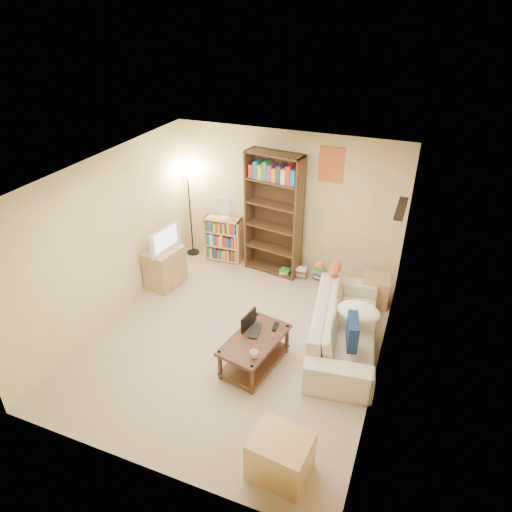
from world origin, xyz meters
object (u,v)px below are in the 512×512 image
(mug, at_px, (254,354))
(tv_stand, at_px, (165,267))
(sofa, at_px, (344,326))
(end_cabinet, at_px, (280,456))
(desk_fan, at_px, (224,208))
(coffee_table, at_px, (255,348))
(laptop, at_px, (258,331))
(television, at_px, (162,239))
(floor_lamp, at_px, (188,190))
(tabby_cat, at_px, (332,268))
(side_table, at_px, (375,290))
(tall_bookshelf, at_px, (273,212))

(mug, distance_m, tv_stand, 2.80)
(sofa, height_order, end_cabinet, sofa)
(end_cabinet, bearing_deg, desk_fan, 122.18)
(coffee_table, relative_size, laptop, 3.12)
(laptop, xyz_separation_m, television, (-2.15, 1.15, 0.41))
(sofa, xyz_separation_m, floor_lamp, (-3.27, 1.58, 0.98))
(tabby_cat, xyz_separation_m, television, (-2.77, -0.37, 0.15))
(tabby_cat, distance_m, end_cabinet, 3.10)
(television, bearing_deg, side_table, -68.60)
(laptop, distance_m, desk_fan, 2.79)
(coffee_table, distance_m, television, 2.58)
(television, distance_m, end_cabinet, 4.06)
(tv_stand, distance_m, end_cabinet, 4.01)
(tabby_cat, distance_m, side_table, 0.91)
(television, distance_m, desk_fan, 1.27)
(tabby_cat, xyz_separation_m, tall_bookshelf, (-1.22, 0.73, 0.42))
(laptop, xyz_separation_m, side_table, (1.27, 1.92, -0.23))
(end_cabinet, bearing_deg, tabby_cat, 94.15)
(laptop, bearing_deg, sofa, -64.61)
(floor_lamp, bearing_deg, television, -85.02)
(sofa, relative_size, laptop, 6.49)
(sofa, bearing_deg, tall_bookshelf, 38.68)
(floor_lamp, height_order, side_table, floor_lamp)
(floor_lamp, bearing_deg, laptop, -45.61)
(sofa, xyz_separation_m, side_table, (0.25, 1.20, -0.09))
(coffee_table, height_order, desk_fan, desk_fan)
(side_table, xyz_separation_m, end_cabinet, (-0.43, -3.44, 0.01))
(tv_stand, bearing_deg, coffee_table, -22.18)
(sofa, distance_m, floor_lamp, 3.76)
(television, xyz_separation_m, side_table, (3.42, 0.77, -0.65))
(sofa, bearing_deg, mug, 135.40)
(coffee_table, height_order, tv_stand, tv_stand)
(tall_bookshelf, bearing_deg, mug, -66.07)
(tv_stand, height_order, floor_lamp, floor_lamp)
(mug, distance_m, television, 2.83)
(mug, height_order, floor_lamp, floor_lamp)
(side_table, bearing_deg, mug, -115.46)
(tabby_cat, distance_m, coffee_table, 1.83)
(coffee_table, bearing_deg, tv_stand, 159.37)
(sofa, xyz_separation_m, tv_stand, (-3.17, 0.43, 0.01))
(television, bearing_deg, mug, -116.74)
(sofa, relative_size, side_table, 4.86)
(coffee_table, distance_m, desk_fan, 2.95)
(coffee_table, height_order, side_table, side_table)
(tabby_cat, xyz_separation_m, tv_stand, (-2.77, -0.37, -0.40))
(tabby_cat, xyz_separation_m, desk_fan, (-2.15, 0.72, 0.36))
(tabby_cat, relative_size, side_table, 1.08)
(television, height_order, desk_fan, desk_fan)
(coffee_table, distance_m, tv_stand, 2.51)
(sofa, height_order, tabby_cat, tabby_cat)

